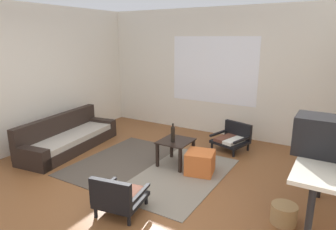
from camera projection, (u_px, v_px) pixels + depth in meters
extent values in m
plane|color=brown|center=(128.00, 189.00, 4.22)|extent=(7.80, 7.80, 0.00)
cube|color=silver|center=(214.00, 72.00, 6.41)|extent=(5.60, 0.12, 2.70)
cube|color=white|center=(213.00, 70.00, 6.35)|extent=(1.93, 0.01, 1.41)
cube|color=silver|center=(22.00, 79.00, 5.45)|extent=(0.12, 6.60, 2.70)
cube|color=#4C4238|center=(121.00, 160.00, 5.18)|extent=(1.18, 2.10, 0.01)
cube|color=gray|center=(181.00, 176.00, 4.59)|extent=(1.18, 2.10, 0.01)
cube|color=black|center=(71.00, 144.00, 5.68)|extent=(0.96, 2.16, 0.20)
cube|color=#B2A899|center=(72.00, 137.00, 5.63)|extent=(0.84, 1.97, 0.10)
cube|color=black|center=(59.00, 129.00, 5.72)|extent=(0.42, 2.08, 0.55)
cube|color=black|center=(101.00, 127.00, 6.51)|extent=(0.70, 0.27, 0.36)
cube|color=black|center=(31.00, 158.00, 4.81)|extent=(0.70, 0.27, 0.36)
cube|color=black|center=(176.00, 141.00, 4.90)|extent=(0.51, 0.54, 0.02)
cube|color=black|center=(172.00, 147.00, 5.26)|extent=(0.04, 0.04, 0.41)
cube|color=black|center=(193.00, 151.00, 5.04)|extent=(0.04, 0.04, 0.41)
cube|color=black|center=(157.00, 155.00, 4.87)|extent=(0.04, 0.04, 0.41)
cube|color=black|center=(180.00, 161.00, 4.66)|extent=(0.04, 0.04, 0.41)
cylinder|color=black|center=(234.00, 153.00, 5.32)|extent=(0.04, 0.04, 0.14)
cylinder|color=black|center=(212.00, 146.00, 5.67)|extent=(0.04, 0.04, 0.14)
cylinder|color=black|center=(248.00, 147.00, 5.62)|extent=(0.04, 0.04, 0.14)
cylinder|color=black|center=(227.00, 141.00, 5.98)|extent=(0.04, 0.04, 0.14)
cube|color=black|center=(230.00, 142.00, 5.62)|extent=(0.71, 0.68, 0.05)
cube|color=silver|center=(234.00, 141.00, 5.52)|extent=(0.32, 0.52, 0.06)
cube|color=brown|center=(225.00, 138.00, 5.67)|extent=(0.32, 0.52, 0.06)
cube|color=black|center=(238.00, 130.00, 5.73)|extent=(0.57, 0.23, 0.31)
cube|color=black|center=(243.00, 140.00, 5.40)|extent=(0.20, 0.53, 0.04)
cube|color=black|center=(219.00, 133.00, 5.78)|extent=(0.20, 0.53, 0.04)
cylinder|color=black|center=(116.00, 194.00, 3.96)|extent=(0.04, 0.04, 0.13)
cylinder|color=black|center=(146.00, 200.00, 3.80)|extent=(0.04, 0.04, 0.13)
cylinder|color=black|center=(96.00, 212.00, 3.54)|extent=(0.04, 0.04, 0.13)
cylinder|color=black|center=(129.00, 220.00, 3.38)|extent=(0.04, 0.04, 0.13)
cube|color=black|center=(122.00, 199.00, 3.65)|extent=(0.62, 0.63, 0.05)
cube|color=beige|center=(116.00, 193.00, 3.68)|extent=(0.26, 0.51, 0.06)
cube|color=brown|center=(129.00, 196.00, 3.62)|extent=(0.26, 0.51, 0.06)
cube|color=black|center=(110.00, 195.00, 3.38)|extent=(0.53, 0.16, 0.34)
cube|color=black|center=(104.00, 188.00, 3.70)|extent=(0.14, 0.55, 0.04)
cube|color=black|center=(139.00, 195.00, 3.53)|extent=(0.14, 0.55, 0.04)
cube|color=#D1662D|center=(200.00, 163.00, 4.66)|extent=(0.50, 0.50, 0.36)
cube|color=beige|center=(322.00, 154.00, 3.12)|extent=(0.41, 1.68, 0.04)
cylinder|color=black|center=(322.00, 167.00, 3.89)|extent=(0.06, 0.06, 0.87)
cube|color=black|center=(324.00, 136.00, 3.03)|extent=(0.56, 0.40, 0.40)
cube|color=black|center=(296.00, 130.00, 3.16)|extent=(0.01, 0.31, 0.28)
cylinder|color=brown|center=(326.00, 133.00, 3.43)|extent=(0.24, 0.24, 0.20)
cylinder|color=brown|center=(328.00, 120.00, 3.39)|extent=(0.10, 0.10, 0.13)
cylinder|color=black|center=(173.00, 135.00, 4.81)|extent=(0.07, 0.07, 0.25)
cylinder|color=black|center=(173.00, 125.00, 4.77)|extent=(0.03, 0.03, 0.06)
cylinder|color=#9E7A4C|center=(284.00, 214.00, 3.42)|extent=(0.30, 0.30, 0.23)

